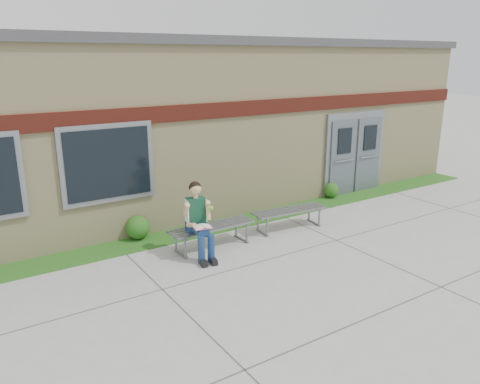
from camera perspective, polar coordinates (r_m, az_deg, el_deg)
ground at (r=9.21m, az=9.36°, el=-8.10°), size 80.00×80.00×0.00m
grass_strip at (r=11.11m, az=0.34°, el=-3.51°), size 16.00×0.80×0.02m
school_building at (r=13.52m, az=-7.66°, el=9.02°), size 16.20×6.22×4.20m
bench_left at (r=9.52m, az=-3.43°, el=-4.73°), size 1.82×0.54×0.47m
bench_right at (r=10.59m, az=6.02°, el=-2.66°), size 1.79×0.64×0.45m
girl at (r=9.02m, az=-5.06°, el=-3.33°), size 0.54×0.94×1.47m
shrub_mid at (r=10.17m, az=-12.36°, el=-4.23°), size 0.51×0.51×0.51m
shrub_east at (r=13.08m, az=11.04°, el=0.23°), size 0.41×0.41×0.41m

